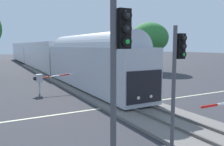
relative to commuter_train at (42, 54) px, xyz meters
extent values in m
plane|color=#333338|center=(0.00, -29.24, -2.73)|extent=(220.00, 220.00, 0.00)
cube|color=beige|center=(0.00, -29.24, -2.73)|extent=(44.00, 0.20, 0.01)
cube|color=slate|center=(0.00, -29.24, -2.64)|extent=(4.40, 80.00, 0.18)
cube|color=#56514C|center=(-0.72, -29.24, -2.48)|extent=(0.10, 80.00, 0.14)
cube|color=#56514C|center=(0.71, -29.24, -2.48)|extent=(0.10, 80.00, 0.14)
cube|color=#B2B7C1|center=(0.00, -22.00, -0.46)|extent=(3.00, 18.73, 3.90)
cube|color=black|center=(0.00, -31.39, -1.05)|extent=(2.76, 0.08, 2.15)
cylinder|color=#B2B7C1|center=(0.00, -22.00, 1.37)|extent=(2.76, 16.86, 2.76)
sphere|color=#F4F2CC|center=(-0.50, -31.40, -1.73)|extent=(0.24, 0.24, 0.24)
sphere|color=#F4F2CC|center=(0.50, -31.40, -1.73)|extent=(0.24, 0.24, 0.24)
cube|color=silver|center=(0.00, -0.13, -0.11)|extent=(3.00, 23.21, 4.60)
cube|color=black|center=(1.51, -0.13, 0.19)|extent=(0.04, 20.89, 0.90)
cube|color=gold|center=(1.52, -0.13, -1.26)|extent=(0.04, 21.35, 0.36)
cube|color=silver|center=(0.00, 23.98, -0.11)|extent=(3.00, 23.21, 4.60)
cube|color=black|center=(1.51, 23.98, 0.19)|extent=(0.04, 20.89, 0.90)
cube|color=gold|center=(1.52, 23.98, -1.26)|extent=(0.04, 21.35, 0.36)
cylinder|color=white|center=(1.31, -36.23, -1.25)|extent=(1.03, 0.12, 0.13)
cylinder|color=red|center=(0.29, -36.23, -1.23)|extent=(1.03, 0.12, 0.13)
sphere|color=red|center=(-0.23, -36.23, -1.23)|extent=(0.14, 0.14, 0.14)
cylinder|color=#B7B7BC|center=(-4.92, -22.25, -2.18)|extent=(0.14, 0.14, 1.10)
cube|color=#B7B7BC|center=(-4.92, -22.25, -1.28)|extent=(0.56, 0.40, 0.70)
sphere|color=black|center=(-5.27, -22.25, -1.28)|extent=(0.36, 0.36, 0.36)
cylinder|color=red|center=(-4.45, -22.25, -1.25)|extent=(0.94, 0.12, 0.19)
cylinder|color=white|center=(-3.52, -22.25, -1.18)|extent=(0.94, 0.12, 0.19)
cylinder|color=red|center=(-2.59, -22.25, -1.11)|extent=(0.94, 0.12, 0.19)
cylinder|color=white|center=(-1.65, -22.25, -1.05)|extent=(0.94, 0.12, 0.19)
cylinder|color=red|center=(-0.72, -22.25, -0.98)|extent=(0.94, 0.12, 0.19)
sphere|color=red|center=(-0.26, -22.25, -0.95)|extent=(0.14, 0.14, 0.14)
cylinder|color=#4C4C51|center=(-2.48, -36.70, -0.16)|extent=(0.16, 0.16, 5.14)
cube|color=black|center=(-2.20, -36.70, 1.61)|extent=(0.34, 0.26, 1.00)
sphere|color=#262626|center=(-2.20, -36.85, 1.93)|extent=(0.20, 0.20, 0.20)
cylinder|color=black|center=(-2.20, -36.88, 1.93)|extent=(0.24, 0.10, 0.24)
sphere|color=#262626|center=(-2.20, -36.85, 1.61)|extent=(0.20, 0.20, 0.20)
cylinder|color=black|center=(-2.20, -36.88, 1.61)|extent=(0.24, 0.10, 0.24)
sphere|color=green|center=(-2.20, -36.85, 1.29)|extent=(0.20, 0.20, 0.20)
cylinder|color=black|center=(-2.20, -36.88, 1.29)|extent=(0.24, 0.10, 0.24)
cylinder|color=#4C4C51|center=(5.72, -19.72, 0.31)|extent=(0.16, 0.16, 6.09)
cube|color=black|center=(6.00, -19.72, 2.56)|extent=(0.34, 0.26, 1.00)
sphere|color=#262626|center=(6.00, -19.87, 2.88)|extent=(0.20, 0.20, 0.20)
cylinder|color=black|center=(6.00, -19.90, 2.88)|extent=(0.24, 0.10, 0.24)
sphere|color=#262626|center=(6.00, -19.87, 2.56)|extent=(0.20, 0.20, 0.20)
cylinder|color=black|center=(6.00, -19.90, 2.56)|extent=(0.24, 0.10, 0.24)
sphere|color=green|center=(6.00, -19.87, 2.24)|extent=(0.20, 0.20, 0.20)
cylinder|color=black|center=(6.00, -19.90, 2.24)|extent=(0.24, 0.10, 0.24)
cylinder|color=#4C4C51|center=(-6.21, -38.50, 0.06)|extent=(0.16, 0.16, 5.59)
cube|color=black|center=(-5.93, -38.50, 2.06)|extent=(0.34, 0.26, 1.00)
sphere|color=#262626|center=(-5.93, -38.65, 2.38)|extent=(0.20, 0.20, 0.20)
cylinder|color=black|center=(-5.93, -38.68, 2.38)|extent=(0.24, 0.10, 0.24)
sphere|color=#262626|center=(-5.93, -38.65, 2.06)|extent=(0.20, 0.20, 0.20)
cylinder|color=black|center=(-5.93, -38.68, 2.06)|extent=(0.24, 0.10, 0.24)
sphere|color=green|center=(-5.93, -38.65, 1.74)|extent=(0.20, 0.20, 0.20)
cylinder|color=black|center=(-5.93, -38.68, 1.74)|extent=(0.24, 0.10, 0.24)
cylinder|color=#4C3828|center=(15.69, -11.17, -0.87)|extent=(0.48, 0.48, 3.73)
ellipsoid|color=#2D7533|center=(15.69, -11.17, 2.93)|extent=(6.42, 6.42, 5.16)
camera|label=1|loc=(-9.00, -43.64, 1.65)|focal=37.62mm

